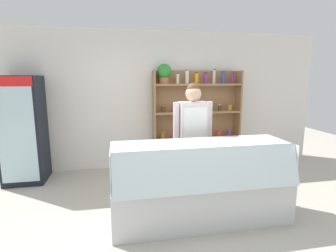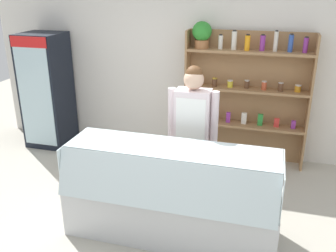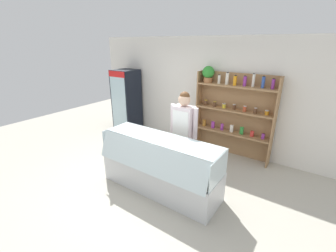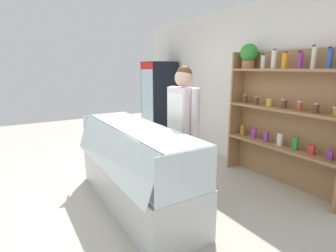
{
  "view_description": "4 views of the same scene",
  "coord_description": "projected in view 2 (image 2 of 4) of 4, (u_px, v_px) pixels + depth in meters",
  "views": [
    {
      "loc": [
        -0.81,
        -2.91,
        1.79
      ],
      "look_at": [
        -0.14,
        0.53,
        1.14
      ],
      "focal_mm": 28.0,
      "sensor_mm": 36.0,
      "label": 1
    },
    {
      "loc": [
        1.08,
        -3.23,
        2.58
      ],
      "look_at": [
        -0.05,
        0.76,
        0.96
      ],
      "focal_mm": 40.0,
      "sensor_mm": 36.0,
      "label": 2
    },
    {
      "loc": [
        2.31,
        -2.75,
        2.55
      ],
      "look_at": [
        -0.1,
        0.7,
        0.98
      ],
      "focal_mm": 24.0,
      "sensor_mm": 36.0,
      "label": 3
    },
    {
      "loc": [
        2.99,
        -1.2,
        1.69
      ],
      "look_at": [
        0.11,
        0.57,
        0.94
      ],
      "focal_mm": 28.0,
      "sensor_mm": 36.0,
      "label": 4
    }
  ],
  "objects": [
    {
      "name": "back_wall",
      "position": [
        199.0,
        67.0,
        5.7
      ],
      "size": [
        6.8,
        0.1,
        2.7
      ],
      "primitive_type": "cube",
      "color": "white",
      "rests_on": "ground"
    },
    {
      "name": "deli_display_case",
      "position": [
        170.0,
        208.0,
        3.99
      ],
      "size": [
        2.2,
        0.76,
        1.01
      ],
      "color": "silver",
      "rests_on": "ground"
    },
    {
      "name": "shop_clerk",
      "position": [
        193.0,
        126.0,
        4.3
      ],
      "size": [
        0.59,
        0.25,
        1.72
      ],
      "color": "#2D2D38",
      "rests_on": "ground"
    },
    {
      "name": "shelving_unit",
      "position": [
        241.0,
        86.0,
        5.4
      ],
      "size": [
        1.77,
        0.29,
        2.05
      ],
      "color": "#9E754C",
      "rests_on": "ground"
    },
    {
      "name": "drinks_fridge",
      "position": [
        47.0,
        91.0,
        6.06
      ],
      "size": [
        0.65,
        0.66,
        1.83
      ],
      "color": "black",
      "rests_on": "ground"
    },
    {
      "name": "ground_plane",
      "position": [
        153.0,
        232.0,
        4.11
      ],
      "size": [
        12.0,
        12.0,
        0.0
      ],
      "primitive_type": "plane",
      "color": "#B7B2A3"
    }
  ]
}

